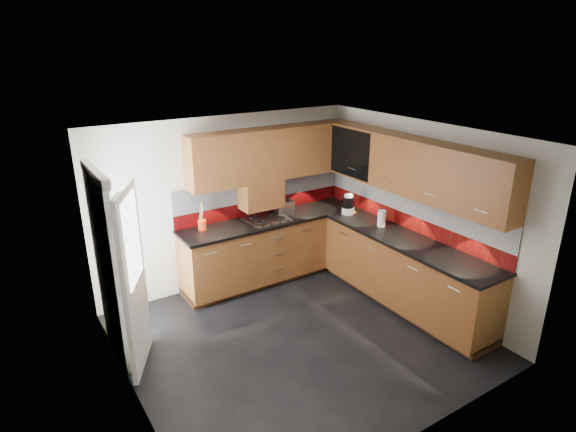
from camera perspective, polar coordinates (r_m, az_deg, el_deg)
room at (r=5.19m, az=1.39°, el=-0.47°), size 4.00×3.80×2.64m
base_cabinets at (r=6.72m, az=5.44°, el=-5.39°), size 2.70×3.20×0.95m
countertop at (r=6.51m, az=5.56°, el=-1.63°), size 2.72×3.22×0.04m
backsplash at (r=6.70m, az=5.97°, el=1.65°), size 2.70×3.20×0.54m
upper_cabinets at (r=6.39m, az=6.66°, el=6.57°), size 2.50×3.20×0.72m
extractor_hood at (r=6.80m, az=-3.22°, el=2.61°), size 0.60×0.33×0.40m
glass_cabinet at (r=6.90m, az=8.29°, el=7.74°), size 0.32×0.80×0.66m
back_door at (r=5.37m, az=-19.44°, el=-6.37°), size 0.42×1.19×2.04m
gas_hob at (r=6.77m, az=-2.47°, el=-0.37°), size 0.58×0.51×0.04m
utensil_pot at (r=6.50m, az=-10.16°, el=-0.85°), size 0.11×0.11×0.39m
toaster at (r=6.98m, az=-0.46°, el=1.01°), size 0.27×0.17×0.20m
food_processor at (r=7.02m, az=7.13°, el=1.32°), size 0.18×0.18×0.30m
paper_towel at (r=6.63m, az=11.03°, el=-0.28°), size 0.12×0.12×0.23m
orange_cloth at (r=7.12m, az=7.44°, el=0.48°), size 0.17×0.15×0.01m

